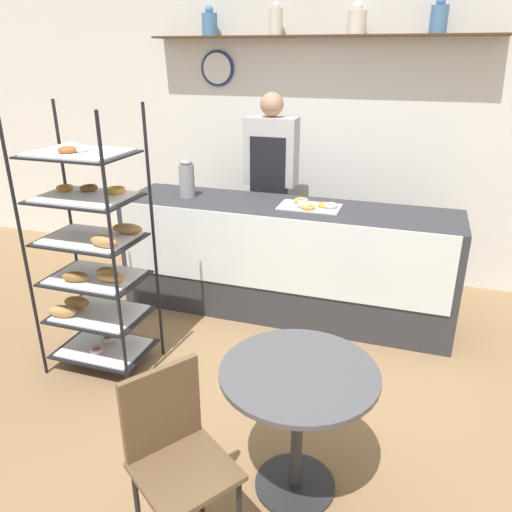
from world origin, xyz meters
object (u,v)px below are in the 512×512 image
object	(u,v)px
cafe_chair	(174,446)
cafe_table	(298,401)
person_worker	(271,183)
donut_tray_counter	(311,205)
coffee_carafe	(187,179)
pastry_rack	(93,258)

from	to	relation	value
cafe_chair	cafe_table	bearing A→B (deg)	-7.56
person_worker	donut_tray_counter	xyz separation A→B (m)	(0.51, -0.58, -0.00)
cafe_chair	donut_tray_counter	size ratio (longest dim) A/B	1.86
donut_tray_counter	coffee_carafe	bearing A→B (deg)	-179.37
person_worker	cafe_table	size ratio (longest dim) A/B	2.35
donut_tray_counter	cafe_chair	bearing A→B (deg)	-91.40
cafe_table	donut_tray_counter	bearing A→B (deg)	101.20
donut_tray_counter	cafe_table	bearing A→B (deg)	-78.80
coffee_carafe	cafe_chair	bearing A→B (deg)	-66.14
person_worker	coffee_carafe	size ratio (longest dim) A/B	5.52
cafe_chair	coffee_carafe	world-z (taller)	coffee_carafe
pastry_rack	cafe_table	world-z (taller)	pastry_rack
person_worker	donut_tray_counter	world-z (taller)	person_worker
pastry_rack	coffee_carafe	distance (m)	1.23
person_worker	donut_tray_counter	distance (m)	0.78
cafe_chair	coffee_carafe	distance (m)	2.59
cafe_table	person_worker	bearing A→B (deg)	109.83
coffee_carafe	donut_tray_counter	bearing A→B (deg)	0.63
coffee_carafe	cafe_table	bearing A→B (deg)	-51.81
person_worker	pastry_rack	bearing A→B (deg)	-111.55
pastry_rack	donut_tray_counter	xyz separation A→B (m)	(1.22, 1.20, 0.14)
pastry_rack	person_worker	bearing A→B (deg)	68.45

